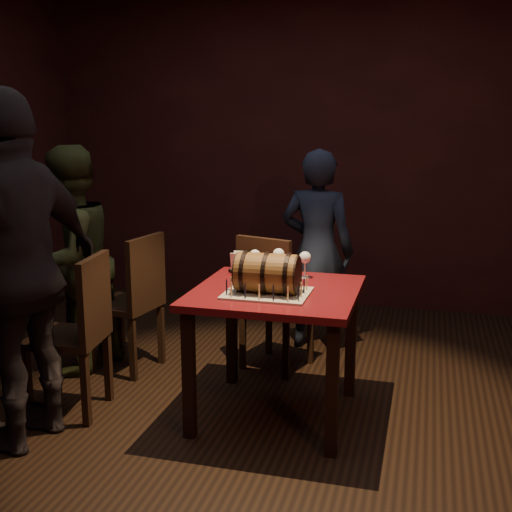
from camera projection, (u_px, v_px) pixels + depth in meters
The scene contains 16 objects.
room_shell at pixel (242, 173), 3.34m from camera, with size 5.04×5.04×2.80m.
pub_table at pixel (276, 308), 3.58m from camera, with size 0.90×0.90×0.75m.
cake_board at pixel (267, 293), 3.45m from camera, with size 0.45×0.35×0.01m, color #AA9D89.
barrel_cake at pixel (267, 273), 3.43m from camera, with size 0.39×0.23×0.23m.
birthday_candles at pixel (267, 285), 3.44m from camera, with size 0.40×0.30×0.09m.
wine_glass_left at pixel (255, 257), 3.84m from camera, with size 0.07×0.07×0.16m.
wine_glass_mid at pixel (279, 255), 3.88m from camera, with size 0.07×0.07×0.16m.
wine_glass_right at pixel (305, 259), 3.78m from camera, with size 0.07×0.07×0.16m.
pint_of_ale at pixel (260, 267), 3.77m from camera, with size 0.07×0.07×0.15m.
menu_card at pixel (240, 263), 3.91m from camera, with size 0.10×0.05×0.13m, color white, non-canonical shape.
chair_back at pixel (271, 296), 4.27m from camera, with size 0.50×0.50×0.93m.
chair_left_rear at pixel (134, 296), 4.28m from camera, with size 0.46×0.46×0.93m.
chair_left_front at pixel (79, 326), 3.64m from camera, with size 0.45×0.45×0.93m.
person_back at pixel (317, 251), 4.65m from camera, with size 0.54×0.35×1.47m, color black.
person_left_rear at pixel (70, 261), 4.24m from camera, with size 0.74×0.57×1.51m, color #343A1D.
person_left_front at pixel (19, 272), 3.25m from camera, with size 1.08×0.45×1.84m, color black.
Camera 1 is at (0.95, -3.22, 1.68)m, focal length 45.00 mm.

